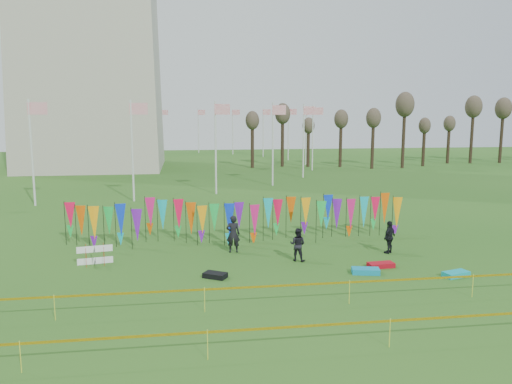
{
  "coord_description": "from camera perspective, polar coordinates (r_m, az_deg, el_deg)",
  "views": [
    {
      "loc": [
        -2.74,
        -19.31,
        6.8
      ],
      "look_at": [
        0.93,
        6.0,
        2.86
      ],
      "focal_mm": 35.0,
      "sensor_mm": 36.0,
      "label": 1
    }
  ],
  "objects": [
    {
      "name": "flagpole_ring",
      "position": [
        68.31,
        -17.84,
        6.0
      ],
      "size": [
        57.4,
        56.16,
        8.0
      ],
      "color": "silver",
      "rests_on": "ground"
    },
    {
      "name": "kite_bag_black",
      "position": [
        21.43,
        -4.69,
        -9.46
      ],
      "size": [
        1.1,
        0.97,
        0.22
      ],
      "primitive_type": "cube",
      "rotation": [
        0.0,
        0.0,
        -0.55
      ],
      "color": "black",
      "rests_on": "ground"
    },
    {
      "name": "caution_tape_near",
      "position": [
        17.89,
        0.33,
        -10.91
      ],
      "size": [
        26.0,
        0.02,
        0.9
      ],
      "color": "#F2C205",
      "rests_on": "ground"
    },
    {
      "name": "box_kite",
      "position": [
        24.25,
        -17.92,
        -6.86
      ],
      "size": [
        0.8,
        0.8,
        0.89
      ],
      "rotation": [
        0.0,
        0.0,
        0.18
      ],
      "color": "#B71D0D",
      "rests_on": "ground"
    },
    {
      "name": "person_left",
      "position": [
        24.97,
        -2.63,
        -4.81
      ],
      "size": [
        0.73,
        0.56,
        1.88
      ],
      "primitive_type": "imported",
      "rotation": [
        0.0,
        0.0,
        3.06
      ],
      "color": "black",
      "rests_on": "ground"
    },
    {
      "name": "kite_bag_turquoise",
      "position": [
        22.4,
        12.42,
        -8.8
      ],
      "size": [
        1.28,
        0.83,
        0.23
      ],
      "primitive_type": "cube",
      "rotation": [
        0.0,
        0.0,
        -0.23
      ],
      "color": "#0C8FBC",
      "rests_on": "ground"
    },
    {
      "name": "caution_tape_far",
      "position": [
        14.72,
        2.42,
        -15.4
      ],
      "size": [
        26.0,
        0.02,
        0.9
      ],
      "color": "#F2C205",
      "rests_on": "ground"
    },
    {
      "name": "kite_bag_red",
      "position": [
        23.45,
        14.08,
        -8.09
      ],
      "size": [
        1.21,
        0.63,
        0.21
      ],
      "primitive_type": "cube",
      "rotation": [
        0.0,
        0.0,
        0.08
      ],
      "color": "#B00B19",
      "rests_on": "ground"
    },
    {
      "name": "kite_bag_teal",
      "position": [
        23.14,
        21.88,
        -8.69
      ],
      "size": [
        1.24,
        0.82,
        0.22
      ],
      "primitive_type": "cube",
      "rotation": [
        0.0,
        0.0,
        0.27
      ],
      "color": "#0DA9B7",
      "rests_on": "ground"
    },
    {
      "name": "ground",
      "position": [
        20.66,
        -0.18,
        -10.45
      ],
      "size": [
        160.0,
        160.0,
        0.0
      ],
      "primitive_type": "plane",
      "color": "#235317",
      "rests_on": "ground"
    },
    {
      "name": "person_mid",
      "position": [
        23.64,
        4.78,
        -6.0
      ],
      "size": [
        0.9,
        0.79,
        1.58
      ],
      "primitive_type": "imported",
      "rotation": [
        0.0,
        0.0,
        2.63
      ],
      "color": "black",
      "rests_on": "ground"
    },
    {
      "name": "person_right",
      "position": [
        25.69,
        15.01,
        -5.0
      ],
      "size": [
        1.09,
        1.03,
        1.64
      ],
      "primitive_type": "imported",
      "rotation": [
        0.0,
        0.0,
        3.82
      ],
      "color": "black",
      "rests_on": "ground"
    },
    {
      "name": "tree_line",
      "position": [
        72.22,
        20.69,
        7.71
      ],
      "size": [
        53.92,
        1.92,
        7.84
      ],
      "color": "#34271A",
      "rests_on": "ground"
    },
    {
      "name": "banner_row",
      "position": [
        26.84,
        -1.64,
        -2.79
      ],
      "size": [
        18.64,
        0.64,
        2.31
      ],
      "color": "black",
      "rests_on": "ground"
    }
  ]
}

